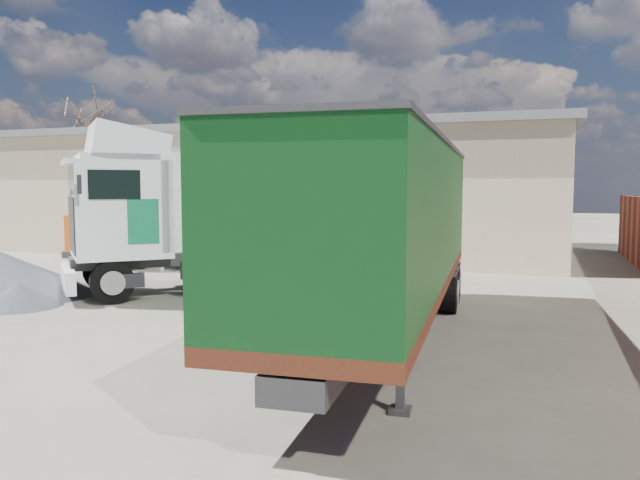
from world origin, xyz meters
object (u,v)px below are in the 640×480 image
(box_trailer, at_px, (385,222))
(orange_skip, at_px, (104,238))
(panel_van, at_px, (152,234))
(tractor_unit, at_px, (153,223))
(bare_tree, at_px, (86,102))

(box_trailer, relative_size, orange_skip, 3.79)
(panel_van, relative_size, orange_skip, 1.80)
(box_trailer, bearing_deg, tractor_unit, 152.65)
(tractor_unit, bearing_deg, box_trailer, 22.36)
(tractor_unit, bearing_deg, panel_van, 170.78)
(bare_tree, bearing_deg, box_trailer, -40.65)
(orange_skip, bearing_deg, tractor_unit, -51.46)
(orange_skip, bearing_deg, box_trailer, -42.39)
(tractor_unit, bearing_deg, bare_tree, 179.40)
(box_trailer, xyz_separation_m, orange_skip, (-14.16, 9.82, -1.50))
(bare_tree, xyz_separation_m, orange_skip, (9.16, -10.20, -7.17))
(bare_tree, distance_m, tractor_unit, 24.20)
(panel_van, bearing_deg, bare_tree, 146.47)
(bare_tree, distance_m, orange_skip, 15.47)
(tractor_unit, distance_m, box_trailer, 7.77)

